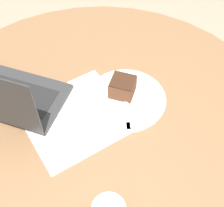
# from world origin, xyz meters

# --- Properties ---
(ground_plane) EXTENTS (12.00, 12.00, 0.00)m
(ground_plane) POSITION_xyz_m (0.00, 0.00, 0.00)
(ground_plane) COLOR gray
(dining_table) EXTENTS (1.25, 1.25, 0.74)m
(dining_table) POSITION_xyz_m (0.00, 0.00, 0.62)
(dining_table) COLOR brown
(dining_table) RESTS_ON ground_plane
(paper_document) EXTENTS (0.36, 0.35, 0.00)m
(paper_document) POSITION_xyz_m (-0.06, 0.05, 0.74)
(paper_document) COLOR white
(paper_document) RESTS_ON dining_table
(plate) EXTENTS (0.26, 0.26, 0.01)m
(plate) POSITION_xyz_m (0.12, 0.05, 0.74)
(plate) COLOR silver
(plate) RESTS_ON dining_table
(cake_slice) EXTENTS (0.11, 0.11, 0.06)m
(cake_slice) POSITION_xyz_m (0.12, 0.08, 0.78)
(cake_slice) COLOR brown
(cake_slice) RESTS_ON plate
(fork) EXTENTS (0.07, 0.17, 0.00)m
(fork) POSITION_xyz_m (0.10, -0.01, 0.75)
(fork) COLOR silver
(fork) RESTS_ON plate
(laptop) EXTENTS (0.40, 0.39, 0.23)m
(laptop) POSITION_xyz_m (-0.25, 0.18, 0.78)
(laptop) COLOR #2D2D2D
(laptop) RESTS_ON dining_table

